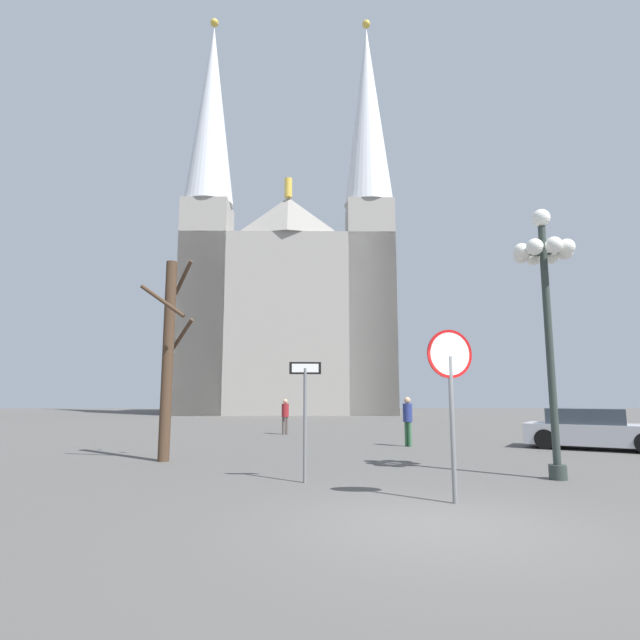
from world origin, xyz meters
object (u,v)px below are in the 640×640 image
at_px(one_way_arrow_sign, 305,405).
at_px(parked_car_near_silver, 592,430).
at_px(street_lamp, 545,282).
at_px(bare_tree, 168,354).
at_px(pedestrian_standing, 285,413).
at_px(stop_sign, 451,379).
at_px(pedestrian_walking, 408,416).
at_px(cathedral, 289,291).

xyz_separation_m(one_way_arrow_sign, parked_car_near_silver, (9.35, 6.07, -0.92)).
relative_size(street_lamp, bare_tree, 1.07).
bearing_deg(pedestrian_standing, bare_tree, -107.27).
relative_size(bare_tree, parked_car_near_silver, 1.26).
bearing_deg(bare_tree, one_way_arrow_sign, -42.08).
relative_size(stop_sign, pedestrian_walking, 1.70).
relative_size(stop_sign, one_way_arrow_sign, 1.18).
height_order(one_way_arrow_sign, street_lamp, street_lamp).
relative_size(cathedral, stop_sign, 13.44).
distance_m(parked_car_near_silver, pedestrian_standing, 12.14).
distance_m(stop_sign, pedestrian_standing, 14.96).
bearing_deg(pedestrian_standing, pedestrian_walking, -50.43).
bearing_deg(cathedral, pedestrian_walking, -80.05).
distance_m(cathedral, one_way_arrow_sign, 38.21).
height_order(cathedral, pedestrian_walking, cathedral).
distance_m(bare_tree, pedestrian_walking, 8.38).
relative_size(cathedral, pedestrian_walking, 22.89).
bearing_deg(stop_sign, one_way_arrow_sign, 140.71).
bearing_deg(pedestrian_standing, stop_sign, -76.83).
bearing_deg(bare_tree, stop_sign, -41.00).
xyz_separation_m(cathedral, pedestrian_standing, (0.76, -24.33, -10.61)).
bearing_deg(parked_car_near_silver, street_lamp, -124.86).
bearing_deg(stop_sign, parked_car_near_silver, 49.57).
distance_m(cathedral, stop_sign, 40.22).
xyz_separation_m(bare_tree, parked_car_near_silver, (13.12, 2.67, -2.22)).
xyz_separation_m(one_way_arrow_sign, pedestrian_standing, (-0.94, 12.51, -0.60)).
height_order(stop_sign, bare_tree, bare_tree).
height_order(stop_sign, street_lamp, street_lamp).
distance_m(one_way_arrow_sign, parked_car_near_silver, 11.18).
height_order(one_way_arrow_sign, pedestrian_standing, one_way_arrow_sign).
bearing_deg(bare_tree, pedestrian_standing, 72.73).
relative_size(cathedral, bare_tree, 6.94).
relative_size(parked_car_near_silver, pedestrian_walking, 2.62).
distance_m(cathedral, pedestrian_standing, 26.55).
bearing_deg(stop_sign, cathedral, 96.10).
xyz_separation_m(cathedral, street_lamp, (6.98, -36.60, -7.33)).
bearing_deg(street_lamp, bare_tree, 160.78).
bearing_deg(one_way_arrow_sign, parked_car_near_silver, 32.99).
bearing_deg(cathedral, bare_tree, -93.55).
distance_m(pedestrian_walking, pedestrian_standing, 7.00).
relative_size(parked_car_near_silver, pedestrian_standing, 2.80).
xyz_separation_m(stop_sign, pedestrian_walking, (1.06, 9.13, -1.01)).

